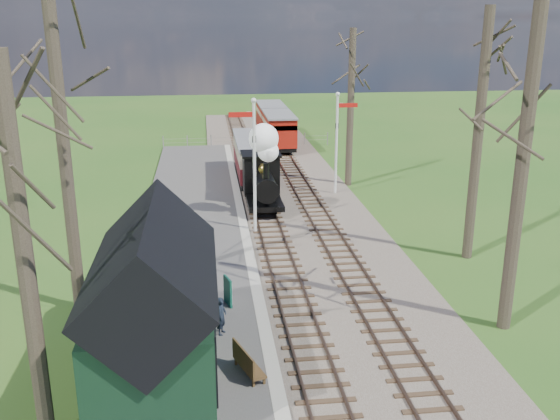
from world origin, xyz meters
The scene contains 18 objects.
distant_hills centered at (1.40, 64.38, -16.21)m, with size 114.40×48.00×22.02m.
ballast_bed centered at (1.30, 22.00, 0.05)m, with size 8.00×60.00×0.10m, color brown.
track_near centered at (0.00, 22.00, 0.10)m, with size 1.60×60.00×0.15m.
track_far centered at (2.60, 22.00, 0.10)m, with size 1.60×60.00×0.15m.
platform centered at (-3.50, 14.00, 0.10)m, with size 5.00×44.00×0.20m, color #474442.
coping_strip centered at (-1.20, 14.00, 0.10)m, with size 0.40×44.00×0.21m, color #B2AD9E.
station_shed centered at (-4.30, 4.00, 2.27)m, with size 3.25×6.30×4.78m.
semaphore_near centered at (-0.77, 16.00, 3.62)m, with size 1.22×0.24×6.22m.
semaphore_far centered at (4.37, 22.00, 3.35)m, with size 1.22×0.24×5.72m.
bare_trees centered at (1.33, 10.10, 5.21)m, with size 15.51×22.39×12.00m.
fence_line centered at (0.30, 36.00, 0.55)m, with size 12.60×0.08×1.00m.
locomotive centered at (-0.01, 19.38, 2.11)m, with size 1.83×4.28×4.58m.
coach centered at (0.00, 25.44, 1.54)m, with size 2.14×7.33×2.25m.
red_carriage_a centered at (2.60, 34.31, 1.53)m, with size 2.12×5.24×2.23m.
red_carriage_b centered at (2.60, 39.81, 1.53)m, with size 2.12×5.24×2.23m.
sign_board centered at (-2.26, 8.29, 0.69)m, with size 0.28×0.66×0.98m.
bench centered at (-1.95, 3.85, 0.58)m, with size 0.86×1.48×0.81m.
person centered at (-2.54, 6.26, 0.81)m, with size 0.45×0.29×1.22m, color black.
Camera 1 is at (-2.84, -11.09, 9.57)m, focal length 40.00 mm.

